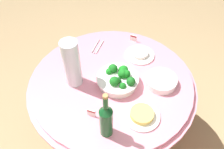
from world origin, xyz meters
name	(u,v)px	position (x,y,z in m)	size (l,w,h in m)	color
ground_plane	(112,133)	(0.00, 0.00, 0.00)	(6.00, 6.00, 0.00)	tan
buffet_table	(112,110)	(0.00, 0.00, 0.38)	(1.16, 1.16, 0.74)	maroon
broccoli_bowl	(118,79)	(-0.04, 0.04, 0.79)	(0.28, 0.28, 0.12)	white
plate_stack	(161,81)	(-0.32, 0.09, 0.77)	(0.21, 0.21, 0.05)	white
wine_bottle	(106,119)	(0.10, 0.39, 0.87)	(0.07, 0.07, 0.34)	#124920
decorative_fruit_vase	(72,65)	(0.25, -0.02, 0.90)	(0.11, 0.11, 0.34)	silver
serving_tongs	(97,47)	(0.06, -0.35, 0.74)	(0.11, 0.16, 0.01)	silver
food_plate_rice	(140,54)	(-0.25, -0.21, 0.75)	(0.22, 0.22, 0.03)	white
food_plate_noodles	(142,115)	(-0.13, 0.32, 0.76)	(0.22, 0.22, 0.04)	white
label_placard_front	(133,38)	(-0.24, -0.38, 0.77)	(0.05, 0.04, 0.05)	white
label_placard_mid	(91,113)	(0.17, 0.27, 0.77)	(0.05, 0.03, 0.05)	white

